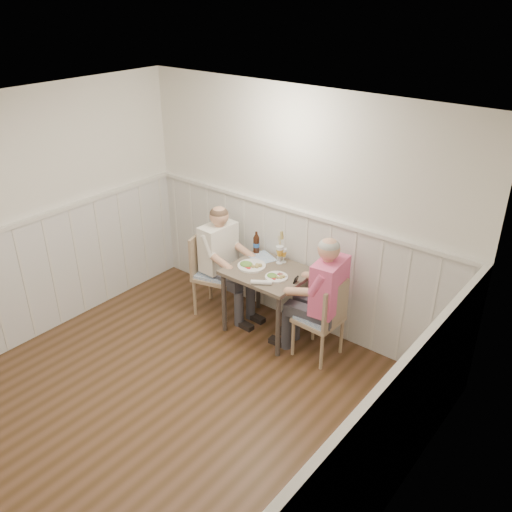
# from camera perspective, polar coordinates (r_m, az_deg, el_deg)

# --- Properties ---
(ground_plane) EXTENTS (4.50, 4.50, 0.00)m
(ground_plane) POSITION_cam_1_polar(r_m,az_deg,el_deg) (5.03, -11.55, -17.28)
(ground_plane) COLOR #462E17
(room_shell) EXTENTS (4.04, 4.54, 2.60)m
(room_shell) POSITION_cam_1_polar(r_m,az_deg,el_deg) (4.14, -13.47, -1.98)
(room_shell) COLOR white
(room_shell) RESTS_ON ground
(wainscot) EXTENTS (4.00, 4.49, 1.34)m
(wainscot) POSITION_cam_1_polar(r_m,az_deg,el_deg) (4.95, -6.26, -7.41)
(wainscot) COLOR silver
(wainscot) RESTS_ON ground
(dining_table) EXTENTS (0.83, 0.70, 0.75)m
(dining_table) POSITION_cam_1_polar(r_m,az_deg,el_deg) (5.75, 1.24, -2.47)
(dining_table) COLOR brown
(dining_table) RESTS_ON ground
(chair_right) EXTENTS (0.43, 0.43, 0.88)m
(chair_right) POSITION_cam_1_polar(r_m,az_deg,el_deg) (5.48, 7.08, -6.38)
(chair_right) COLOR tan
(chair_right) RESTS_ON ground
(chair_left) EXTENTS (0.56, 0.56, 0.96)m
(chair_left) POSITION_cam_1_polar(r_m,az_deg,el_deg) (6.21, -4.67, -1.47)
(chair_left) COLOR tan
(chair_left) RESTS_ON ground
(man_in_pink) EXTENTS (0.66, 0.46, 1.35)m
(man_in_pink) POSITION_cam_1_polar(r_m,az_deg,el_deg) (5.46, 7.15, -5.39)
(man_in_pink) COLOR #3F3F47
(man_in_pink) RESTS_ON ground
(diner_cream) EXTENTS (0.63, 0.44, 1.33)m
(diner_cream) POSITION_cam_1_polar(r_m,az_deg,el_deg) (6.16, -3.65, -1.30)
(diner_cream) COLOR #3F3F47
(diner_cream) RESTS_ON ground
(plate_man) EXTENTS (0.24, 0.24, 0.06)m
(plate_man) POSITION_cam_1_polar(r_m,az_deg,el_deg) (5.55, 2.08, -2.12)
(plate_man) COLOR white
(plate_man) RESTS_ON dining_table
(plate_diner) EXTENTS (0.30, 0.30, 0.08)m
(plate_diner) POSITION_cam_1_polar(r_m,az_deg,el_deg) (5.76, -0.64, -0.92)
(plate_diner) COLOR white
(plate_diner) RESTS_ON dining_table
(beer_glass_a) EXTENTS (0.06, 0.06, 0.16)m
(beer_glass_a) POSITION_cam_1_polar(r_m,az_deg,el_deg) (5.82, 2.95, 0.28)
(beer_glass_a) COLOR silver
(beer_glass_a) RESTS_ON dining_table
(beer_glass_b) EXTENTS (0.08, 0.08, 0.20)m
(beer_glass_b) POSITION_cam_1_polar(r_m,az_deg,el_deg) (5.78, 2.51, 0.44)
(beer_glass_b) COLOR silver
(beer_glass_b) RESTS_ON dining_table
(beer_bottle) EXTENTS (0.07, 0.07, 0.26)m
(beer_bottle) POSITION_cam_1_polar(r_m,az_deg,el_deg) (6.01, 0.04, 1.33)
(beer_bottle) COLOR black
(beer_bottle) RESTS_ON dining_table
(rolled_napkin) EXTENTS (0.20, 0.16, 0.05)m
(rolled_napkin) POSITION_cam_1_polar(r_m,az_deg,el_deg) (5.43, 0.56, -2.79)
(rolled_napkin) COLOR white
(rolled_napkin) RESTS_ON dining_table
(grass_vase) EXTENTS (0.04, 0.04, 0.39)m
(grass_vase) POSITION_cam_1_polar(r_m,az_deg,el_deg) (5.80, 2.47, 0.97)
(grass_vase) COLOR silver
(grass_vase) RESTS_ON dining_table
(gingham_mat) EXTENTS (0.36, 0.33, 0.01)m
(gingham_mat) POSITION_cam_1_polar(r_m,az_deg,el_deg) (5.95, 0.63, -0.15)
(gingham_mat) COLOR #537FB8
(gingham_mat) RESTS_ON dining_table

